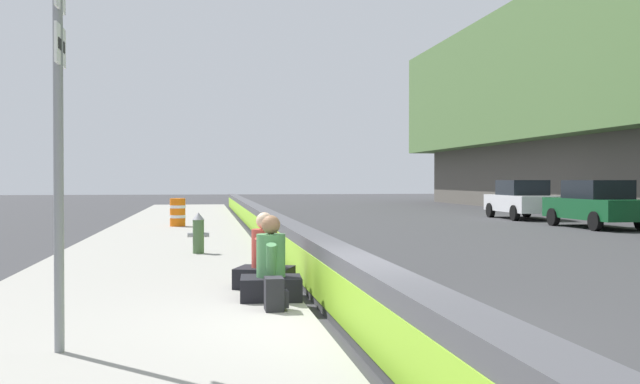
{
  "coord_description": "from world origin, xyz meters",
  "views": [
    {
      "loc": [
        -8.01,
        1.71,
        1.72
      ],
      "look_at": [
        6.79,
        -0.61,
        1.47
      ],
      "focal_mm": 41.46,
      "sensor_mm": 36.0,
      "label": 1
    }
  ],
  "objects_px": {
    "fire_hydrant": "(198,232)",
    "parked_car_midline": "(521,199)",
    "backpack": "(275,294)",
    "construction_barrel": "(178,212)",
    "route_sign_post": "(59,126)",
    "seated_person_middle": "(264,264)",
    "seated_person_foreground": "(271,273)",
    "parked_car_fourth": "(596,204)"
  },
  "relations": [
    {
      "from": "route_sign_post",
      "to": "parked_car_midline",
      "type": "xyz_separation_m",
      "value": [
        23.65,
        -15.1,
        -1.35
      ]
    },
    {
      "from": "backpack",
      "to": "fire_hydrant",
      "type": "bearing_deg",
      "value": 7.68
    },
    {
      "from": "backpack",
      "to": "parked_car_fourth",
      "type": "xyz_separation_m",
      "value": [
        15.59,
        -12.97,
        0.53
      ]
    },
    {
      "from": "seated_person_foreground",
      "to": "construction_barrel",
      "type": "distance_m",
      "value": 15.92
    },
    {
      "from": "fire_hydrant",
      "to": "parked_car_midline",
      "type": "bearing_deg",
      "value": -43.53
    },
    {
      "from": "seated_person_middle",
      "to": "parked_car_midline",
      "type": "distance_m",
      "value": 23.71
    },
    {
      "from": "fire_hydrant",
      "to": "seated_person_middle",
      "type": "relative_size",
      "value": 0.8
    },
    {
      "from": "backpack",
      "to": "parked_car_midline",
      "type": "xyz_separation_m",
      "value": [
        21.81,
        -12.95,
        0.53
      ]
    },
    {
      "from": "construction_barrel",
      "to": "parked_car_fourth",
      "type": "xyz_separation_m",
      "value": [
        -1.07,
        -14.7,
        0.24
      ]
    },
    {
      "from": "seated_person_middle",
      "to": "backpack",
      "type": "height_order",
      "value": "seated_person_middle"
    },
    {
      "from": "seated_person_foreground",
      "to": "seated_person_middle",
      "type": "xyz_separation_m",
      "value": [
        1.1,
        -0.0,
        -0.0
      ]
    },
    {
      "from": "fire_hydrant",
      "to": "backpack",
      "type": "xyz_separation_m",
      "value": [
        -7.17,
        -0.97,
        -0.25
      ]
    },
    {
      "from": "seated_person_foreground",
      "to": "parked_car_fourth",
      "type": "bearing_deg",
      "value": -41.26
    },
    {
      "from": "route_sign_post",
      "to": "parked_car_midline",
      "type": "relative_size",
      "value": 0.79
    },
    {
      "from": "parked_car_fourth",
      "to": "parked_car_midline",
      "type": "height_order",
      "value": "same"
    },
    {
      "from": "construction_barrel",
      "to": "backpack",
      "type": "bearing_deg",
      "value": -174.05
    },
    {
      "from": "seated_person_middle",
      "to": "construction_barrel",
      "type": "relative_size",
      "value": 1.16
    },
    {
      "from": "fire_hydrant",
      "to": "parked_car_midline",
      "type": "xyz_separation_m",
      "value": [
        14.65,
        -13.91,
        0.27
      ]
    },
    {
      "from": "construction_barrel",
      "to": "parked_car_midline",
      "type": "distance_m",
      "value": 15.56
    },
    {
      "from": "route_sign_post",
      "to": "construction_barrel",
      "type": "relative_size",
      "value": 3.79
    },
    {
      "from": "fire_hydrant",
      "to": "seated_person_middle",
      "type": "xyz_separation_m",
      "value": [
        -5.24,
        -1.0,
        -0.1
      ]
    },
    {
      "from": "seated_person_foreground",
      "to": "construction_barrel",
      "type": "height_order",
      "value": "seated_person_foreground"
    },
    {
      "from": "backpack",
      "to": "route_sign_post",
      "type": "bearing_deg",
      "value": 130.52
    },
    {
      "from": "route_sign_post",
      "to": "seated_person_middle",
      "type": "height_order",
      "value": "route_sign_post"
    },
    {
      "from": "route_sign_post",
      "to": "parked_car_midline",
      "type": "height_order",
      "value": "route_sign_post"
    },
    {
      "from": "seated_person_middle",
      "to": "backpack",
      "type": "bearing_deg",
      "value": 179.15
    },
    {
      "from": "fire_hydrant",
      "to": "construction_barrel",
      "type": "distance_m",
      "value": 9.52
    },
    {
      "from": "seated_person_foreground",
      "to": "backpack",
      "type": "xyz_separation_m",
      "value": [
        -0.83,
        0.03,
        -0.15
      ]
    },
    {
      "from": "route_sign_post",
      "to": "parked_car_fourth",
      "type": "relative_size",
      "value": 0.79
    },
    {
      "from": "seated_person_foreground",
      "to": "construction_barrel",
      "type": "bearing_deg",
      "value": 6.35
    },
    {
      "from": "seated_person_middle",
      "to": "parked_car_fourth",
      "type": "relative_size",
      "value": 0.24
    },
    {
      "from": "fire_hydrant",
      "to": "seated_person_foreground",
      "type": "distance_m",
      "value": 6.41
    },
    {
      "from": "route_sign_post",
      "to": "construction_barrel",
      "type": "distance_m",
      "value": 18.57
    },
    {
      "from": "route_sign_post",
      "to": "backpack",
      "type": "relative_size",
      "value": 9.0
    },
    {
      "from": "route_sign_post",
      "to": "fire_hydrant",
      "type": "height_order",
      "value": "route_sign_post"
    },
    {
      "from": "parked_car_fourth",
      "to": "parked_car_midline",
      "type": "distance_m",
      "value": 6.23
    },
    {
      "from": "parked_car_fourth",
      "to": "parked_car_midline",
      "type": "bearing_deg",
      "value": 0.21
    },
    {
      "from": "seated_person_middle",
      "to": "parked_car_fourth",
      "type": "bearing_deg",
      "value": -43.46
    },
    {
      "from": "fire_hydrant",
      "to": "parked_car_fourth",
      "type": "xyz_separation_m",
      "value": [
        8.42,
        -13.94,
        0.27
      ]
    },
    {
      "from": "fire_hydrant",
      "to": "parked_car_fourth",
      "type": "bearing_deg",
      "value": -58.86
    },
    {
      "from": "parked_car_midline",
      "to": "route_sign_post",
      "type": "bearing_deg",
      "value": 147.45
    },
    {
      "from": "backpack",
      "to": "parked_car_midline",
      "type": "relative_size",
      "value": 0.09
    }
  ]
}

